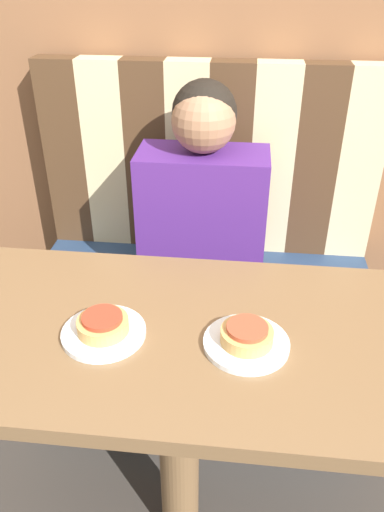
{
  "coord_description": "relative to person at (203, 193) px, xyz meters",
  "views": [
    {
      "loc": [
        0.12,
        -0.79,
        1.4
      ],
      "look_at": [
        0.0,
        0.29,
        0.72
      ],
      "focal_mm": 35.0,
      "sensor_mm": 36.0,
      "label": 1
    }
  ],
  "objects": [
    {
      "name": "person",
      "position": [
        0.0,
        0.0,
        0.0
      ],
      "size": [
        0.39,
        0.21,
        0.64
      ],
      "color": "#4C237A",
      "rests_on": "booth_seat"
    },
    {
      "name": "booth_backrest",
      "position": [
        -0.0,
        0.23,
        0.02
      ],
      "size": [
        1.13,
        0.08,
        0.65
      ],
      "color": "#4C331E",
      "rests_on": "booth_seat"
    },
    {
      "name": "pizza_right",
      "position": [
        0.15,
        -0.62,
        -0.01
      ],
      "size": [
        0.1,
        0.1,
        0.04
      ],
      "color": "tan",
      "rests_on": "plate_right"
    },
    {
      "name": "pizza_left",
      "position": [
        -0.15,
        -0.62,
        -0.01
      ],
      "size": [
        0.1,
        0.1,
        0.04
      ],
      "color": "tan",
      "rests_on": "plate_left"
    },
    {
      "name": "plate_right",
      "position": [
        0.15,
        -0.62,
        -0.04
      ],
      "size": [
        0.17,
        0.17,
        0.01
      ],
      "color": "white",
      "rests_on": "dining_table"
    },
    {
      "name": "booth_seat",
      "position": [
        0.0,
        -0.0,
        -0.53
      ],
      "size": [
        1.13,
        0.54,
        0.46
      ],
      "color": "navy",
      "rests_on": "ground_plane"
    },
    {
      "name": "plate_left",
      "position": [
        -0.15,
        -0.62,
        -0.04
      ],
      "size": [
        0.17,
        0.17,
        0.01
      ],
      "color": "white",
      "rests_on": "dining_table"
    },
    {
      "name": "dining_table",
      "position": [
        0.0,
        -0.59,
        -0.15
      ],
      "size": [
        1.03,
        0.56,
        0.72
      ],
      "color": "brown",
      "rests_on": "ground_plane"
    }
  ]
}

